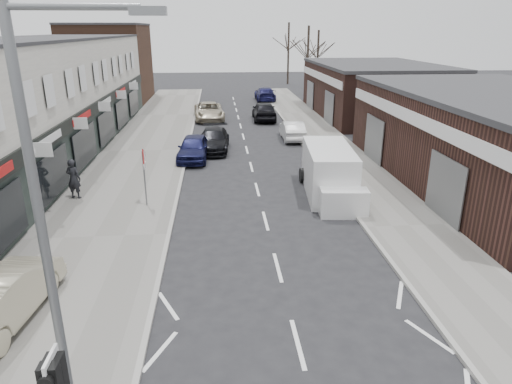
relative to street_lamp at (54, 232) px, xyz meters
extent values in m
cube|color=slate|center=(-2.22, 22.80, -4.56)|extent=(5.50, 64.00, 0.12)
cube|color=slate|center=(10.28, 22.80, -4.56)|extent=(3.50, 64.00, 0.12)
cube|color=silver|center=(-8.97, 20.30, -1.07)|extent=(8.00, 41.00, 7.10)
cube|color=#442A1D|center=(-8.97, 45.80, -0.62)|extent=(8.00, 10.00, 8.00)
cube|color=#351D18|center=(17.03, 14.80, -2.37)|extent=(10.00, 18.00, 4.50)
cube|color=#351D18|center=(17.03, 34.80, -2.37)|extent=(10.00, 16.00, 4.50)
cube|color=black|center=(0.13, -1.08, -1.95)|extent=(0.26, 0.20, 0.90)
cylinder|color=slate|center=(-0.17, 0.00, -0.50)|extent=(0.16, 0.16, 8.00)
cylinder|color=slate|center=(0.73, 0.00, 3.30)|extent=(1.80, 0.10, 0.10)
cube|color=slate|center=(1.73, 0.00, 3.25)|extent=(0.50, 0.22, 0.12)
cylinder|color=slate|center=(-0.67, 12.80, -3.25)|extent=(0.07, 0.07, 2.50)
cube|color=white|center=(-0.62, 12.80, -2.65)|extent=(0.04, 0.45, 0.25)
cube|color=silver|center=(7.93, 14.00, -3.47)|extent=(2.52, 5.21, 2.30)
cube|color=silver|center=(7.93, 11.04, -4.02)|extent=(2.10, 1.05, 1.21)
cylinder|color=black|center=(6.99, 12.24, -4.24)|extent=(0.24, 0.77, 0.77)
cylinder|color=black|center=(8.86, 12.24, -4.24)|extent=(0.24, 0.77, 0.77)
cylinder|color=black|center=(6.99, 15.76, -4.24)|extent=(0.24, 0.77, 0.77)
cylinder|color=black|center=(8.86, 15.76, -4.24)|extent=(0.24, 0.77, 0.77)
imported|color=#B1A98D|center=(-3.32, 4.30, -3.75)|extent=(2.10, 4.72, 1.50)
imported|color=black|center=(-4.12, 14.00, -3.55)|extent=(0.80, 0.65, 1.90)
imported|color=#13143B|center=(1.13, 20.68, -3.87)|extent=(2.13, 4.54, 1.50)
imported|color=black|center=(2.33, 22.88, -3.91)|extent=(2.29, 4.98, 1.41)
imported|color=#ABA089|center=(1.89, 33.82, -3.87)|extent=(2.85, 5.57, 1.50)
imported|color=beige|center=(8.03, 25.57, -3.94)|extent=(1.48, 4.14, 1.36)
imported|color=black|center=(6.75, 33.21, -3.79)|extent=(2.06, 4.90, 1.66)
imported|color=#141440|center=(8.03, 44.74, -3.87)|extent=(2.12, 5.18, 1.50)
camera|label=1|loc=(2.63, -6.80, 3.02)|focal=32.00mm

